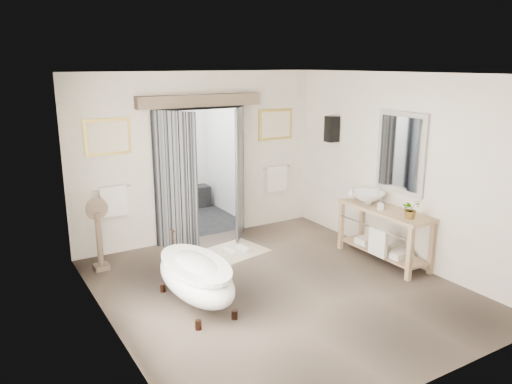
{
  "coord_description": "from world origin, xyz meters",
  "views": [
    {
      "loc": [
        -3.53,
        -5.28,
        3.03
      ],
      "look_at": [
        0.0,
        0.6,
        1.25
      ],
      "focal_mm": 35.0,
      "sensor_mm": 36.0,
      "label": 1
    }
  ],
  "objects_px": {
    "rug": "(229,253)",
    "basin": "(368,198)",
    "vanity": "(383,230)",
    "clawfoot_tub": "(196,277)"
  },
  "relations": [
    {
      "from": "vanity",
      "to": "basin",
      "type": "bearing_deg",
      "value": 89.96
    },
    {
      "from": "clawfoot_tub",
      "to": "rug",
      "type": "xyz_separation_m",
      "value": [
        1.2,
        1.36,
        -0.38
      ]
    },
    {
      "from": "clawfoot_tub",
      "to": "vanity",
      "type": "bearing_deg",
      "value": -2.84
    },
    {
      "from": "vanity",
      "to": "rug",
      "type": "relative_size",
      "value": 1.33
    },
    {
      "from": "rug",
      "to": "clawfoot_tub",
      "type": "bearing_deg",
      "value": -131.28
    },
    {
      "from": "clawfoot_tub",
      "to": "basin",
      "type": "xyz_separation_m",
      "value": [
        3.12,
        0.22,
        0.55
      ]
    },
    {
      "from": "clawfoot_tub",
      "to": "rug",
      "type": "distance_m",
      "value": 1.86
    },
    {
      "from": "vanity",
      "to": "rug",
      "type": "xyz_separation_m",
      "value": [
        -1.92,
        1.52,
        -0.5
      ]
    },
    {
      "from": "rug",
      "to": "basin",
      "type": "bearing_deg",
      "value": -30.78
    },
    {
      "from": "vanity",
      "to": "rug",
      "type": "height_order",
      "value": "vanity"
    }
  ]
}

